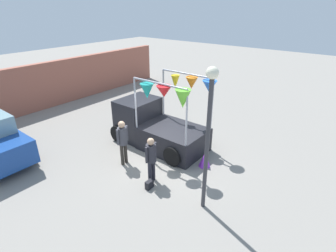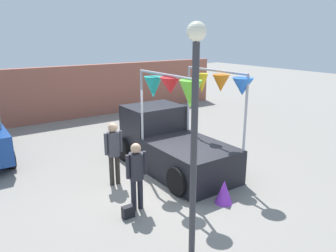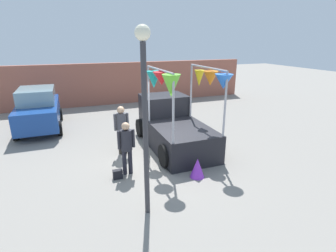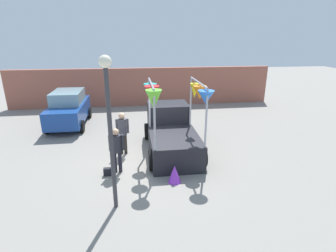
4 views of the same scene
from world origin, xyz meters
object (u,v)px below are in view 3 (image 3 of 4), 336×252
object	(u,v)px
folded_kite_bundle_violet	(197,168)
person_customer	(126,143)
vendor_truck	(172,123)
handbag	(118,174)
street_lamp	(145,101)
parked_car	(38,109)
person_vendor	(122,125)

from	to	relation	value
folded_kite_bundle_violet	person_customer	bearing A→B (deg)	153.45
vendor_truck	person_customer	xyz separation A→B (m)	(-2.18, -1.73, 0.11)
vendor_truck	handbag	xyz separation A→B (m)	(-2.53, -1.93, -0.76)
vendor_truck	person_customer	size ratio (longest dim) A/B	2.50
street_lamp	folded_kite_bundle_violet	xyz separation A→B (m)	(1.89, 1.09, -2.45)
person_customer	handbag	xyz separation A→B (m)	(-0.35, -0.20, -0.87)
vendor_truck	parked_car	world-z (taller)	vendor_truck
vendor_truck	person_customer	bearing A→B (deg)	-141.64
vendor_truck	person_vendor	bearing A→B (deg)	-175.17
handbag	folded_kite_bundle_violet	bearing A→B (deg)	-18.49
parked_car	handbag	world-z (taller)	parked_car
handbag	folded_kite_bundle_violet	size ratio (longest dim) A/B	0.47
handbag	street_lamp	world-z (taller)	street_lamp
street_lamp	folded_kite_bundle_violet	world-z (taller)	street_lamp
folded_kite_bundle_violet	parked_car	bearing A→B (deg)	125.47
person_customer	handbag	bearing A→B (deg)	-150.26
vendor_truck	parked_car	xyz separation A→B (m)	(-5.02, 4.00, 0.05)
parked_car	handbag	xyz separation A→B (m)	(2.49, -5.93, -0.80)
person_customer	person_vendor	distance (m)	1.57
vendor_truck	street_lamp	distance (m)	4.72
person_customer	folded_kite_bundle_violet	xyz separation A→B (m)	(1.92, -0.96, -0.71)
person_vendor	handbag	world-z (taller)	person_vendor
parked_car	street_lamp	distance (m)	8.48
person_customer	handbag	world-z (taller)	person_customer
parked_car	person_customer	xyz separation A→B (m)	(2.84, -5.73, 0.06)
person_vendor	handbag	distance (m)	2.06
person_customer	street_lamp	bearing A→B (deg)	-89.17
parked_car	folded_kite_bundle_violet	size ratio (longest dim) A/B	6.67
handbag	street_lamp	distance (m)	3.22
vendor_truck	folded_kite_bundle_violet	world-z (taller)	vendor_truck
parked_car	handbag	size ratio (longest dim) A/B	14.29
handbag	street_lamp	size ratio (longest dim) A/B	0.07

